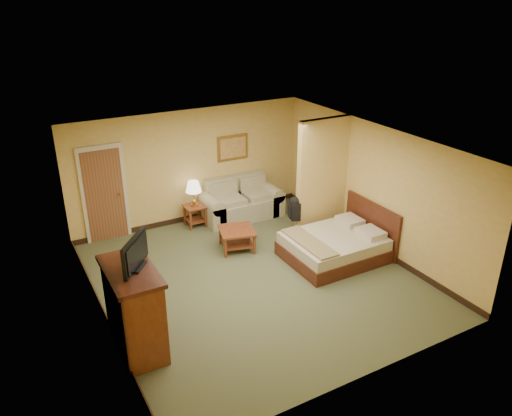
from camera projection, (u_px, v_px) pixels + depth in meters
floor at (254, 278)px, 9.35m from camera, size 6.00×6.00×0.00m
ceiling at (254, 145)px, 8.30m from camera, size 6.00×6.00×0.00m
back_wall at (190, 167)px, 11.22m from camera, size 5.50×0.02×2.60m
left_wall at (96, 252)px, 7.60m from camera, size 0.02×6.00×2.60m
right_wall at (373, 188)px, 10.05m from camera, size 0.02×6.00×2.60m
partition at (322, 179)px, 10.52m from camera, size 1.20×0.15×2.60m
door at (104, 194)px, 10.44m from camera, size 0.94×0.16×2.10m
baseboard at (193, 217)px, 11.72m from camera, size 5.50×0.02×0.12m
loveseat at (241, 205)px, 11.76m from camera, size 1.88×0.87×0.95m
side_table at (195, 212)px, 11.30m from camera, size 0.45×0.45×0.50m
table_lamp at (193, 187)px, 11.05m from camera, size 0.35×0.35×0.58m
coffee_table at (237, 235)px, 10.28m from camera, size 0.86×0.86×0.45m
wall_picture at (233, 148)px, 11.56m from camera, size 0.78×0.04×0.60m
dresser at (134, 309)px, 7.28m from camera, size 0.67×1.28×1.37m
tv at (135, 254)px, 6.96m from camera, size 0.53×0.64×0.48m
bed at (336, 245)px, 9.97m from camera, size 1.91×1.57×1.02m
backpack at (295, 207)px, 10.50m from camera, size 0.28×0.34×0.50m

